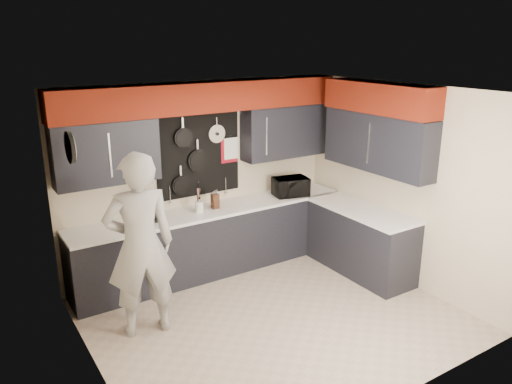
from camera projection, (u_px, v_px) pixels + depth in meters
ground at (273, 317)px, 5.85m from camera, size 4.00×4.00×0.00m
back_wall_assembly at (206, 127)px, 6.54m from camera, size 4.00×0.36×2.60m
right_wall_assembly at (381, 134)px, 6.44m from camera, size 0.36×3.50×2.60m
left_wall_assembly at (89, 249)px, 4.44m from camera, size 0.05×3.50×2.60m
base_cabinets at (256, 240)px, 6.87m from camera, size 3.95×2.20×0.92m
microwave at (291, 187)px, 7.25m from camera, size 0.55×0.42×0.27m
knife_block at (215, 201)px, 6.71m from camera, size 0.09×0.09×0.20m
utensil_crock at (199, 207)px, 6.59m from camera, size 0.11×0.11×0.14m
coffee_maker at (153, 208)px, 6.27m from camera, size 0.20×0.23×0.29m
person at (140, 246)px, 5.28m from camera, size 0.81×0.60×2.04m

